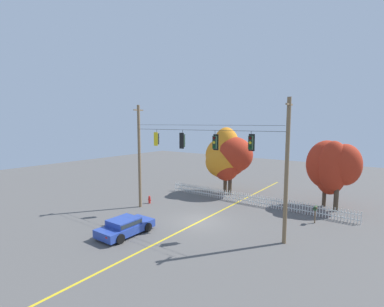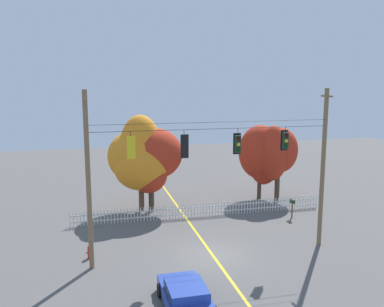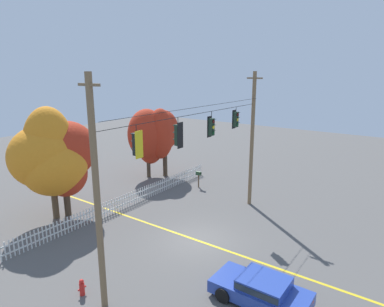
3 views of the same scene
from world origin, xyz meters
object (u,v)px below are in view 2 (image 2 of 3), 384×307
Objects in this scene: autumn_maple_near_fence at (139,157)px; traffic_signal_northbound_secondary at (184,146)px; autumn_oak_far_east at (262,154)px; autumn_maple_far_west at (277,152)px; traffic_signal_northbound_primary at (238,144)px; fire_hydrant at (89,252)px; roadside_mailbox at (292,203)px; parked_car at (186,296)px; traffic_signal_southbound_primary at (285,140)px; autumn_maple_mid at (151,159)px; traffic_signal_westbound_side at (131,147)px.

traffic_signal_northbound_secondary is at bearing -81.76° from autumn_maple_near_fence.
autumn_oak_far_east is 0.99× the size of autumn_maple_far_west.
fire_hydrant is at bearing 170.94° from traffic_signal_northbound_primary.
fire_hydrant is 0.54× the size of roadside_mailbox.
parked_car is (-1.10, -5.08, -5.69)m from traffic_signal_northbound_secondary.
autumn_maple_near_fence is at bearing 115.36° from traffic_signal_northbound_primary.
autumn_maple_far_west is (4.04, 9.44, -2.39)m from traffic_signal_southbound_primary.
traffic_signal_southbound_primary is (2.81, -0.00, 0.09)m from traffic_signal_northbound_primary.
fire_hydrant is at bearing -165.45° from roadside_mailbox.
roadside_mailbox reaches higher than parked_car.
autumn_maple_mid is 10.67m from roadside_mailbox.
autumn_maple_far_west is (11.16, 0.33, -0.13)m from autumn_maple_near_fence.
parked_car is at bearing -71.65° from traffic_signal_westbound_side.
traffic_signal_southbound_primary is 0.19× the size of autumn_maple_near_fence.
fire_hydrant is at bearing 173.25° from traffic_signal_southbound_primary.
traffic_signal_southbound_primary is 0.22× the size of autumn_maple_far_west.
autumn_maple_mid is 8.41× the size of fire_hydrant.
traffic_signal_northbound_secondary reaches higher than parked_car.
traffic_signal_northbound_primary is (5.78, 0.02, -0.05)m from traffic_signal_westbound_side.
autumn_oak_far_east is 1.54× the size of parked_car.
traffic_signal_northbound_secondary is 11.53m from roadside_mailbox.
autumn_maple_near_fence is at bearing -178.30° from autumn_maple_far_west.
parked_car is at bearing -58.08° from fire_hydrant.
traffic_signal_northbound_primary and traffic_signal_southbound_primary have the same top height.
autumn_oak_far_east is at bearing 6.20° from autumn_maple_near_fence.
traffic_signal_southbound_primary reaches higher than autumn_oak_far_east.
roadside_mailbox is (0.17, -5.27, -2.59)m from autumn_oak_far_east.
traffic_signal_westbound_side reaches higher than parked_car.
traffic_signal_westbound_side reaches higher than autumn_maple_far_west.
roadside_mailbox is (10.34, -4.16, -3.01)m from autumn_maple_near_fence.
parked_car is (-4.10, -5.10, -5.68)m from traffic_signal_northbound_primary.
autumn_maple_near_fence is 1.17× the size of autumn_maple_far_west.
autumn_maple_far_west is at bearing 1.70° from autumn_maple_near_fence.
autumn_maple_mid is (2.35, 9.05, -2.42)m from traffic_signal_westbound_side.
traffic_signal_southbound_primary reaches higher than fire_hydrant.
traffic_signal_southbound_primary is 1.83× the size of fire_hydrant.
traffic_signal_northbound_secondary is 0.21× the size of autumn_maple_near_fence.
traffic_signal_westbound_side is 9.51m from autumn_maple_near_fence.
traffic_signal_southbound_primary is 0.34× the size of parked_car.
autumn_maple_far_west is (1.00, -0.77, 0.29)m from autumn_oak_far_east.
traffic_signal_westbound_side is 1.89× the size of fire_hydrant.
autumn_maple_near_fence reaches higher than traffic_signal_northbound_primary.
autumn_oak_far_east is at bearing 91.89° from roadside_mailbox.
traffic_signal_southbound_primary is at bearing 36.45° from parked_car.
traffic_signal_northbound_secondary is 13.77m from autumn_oak_far_east.
roadside_mailbox is at bearing 57.01° from traffic_signal_southbound_primary.
autumn_maple_mid is at bearing 110.79° from traffic_signal_northbound_primary.
traffic_signal_northbound_secondary is at bearing -179.63° from traffic_signal_northbound_primary.
traffic_signal_westbound_side is 13.83m from roadside_mailbox.
traffic_signal_northbound_primary is at bearing 0.19° from traffic_signal_westbound_side.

